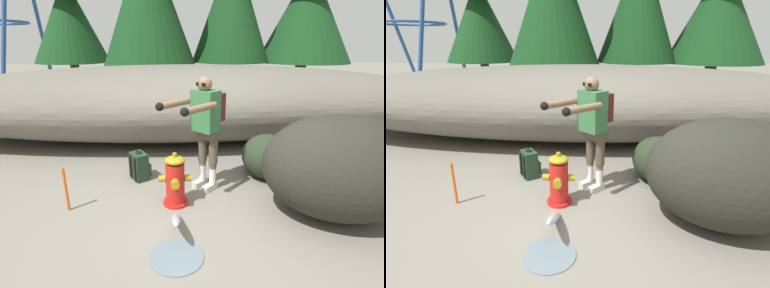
# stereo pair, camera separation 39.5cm
# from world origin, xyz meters

# --- Properties ---
(ground_plane) EXTENTS (56.00, 56.00, 0.04)m
(ground_plane) POSITION_xyz_m (0.00, 0.00, -0.02)
(ground_plane) COLOR slate
(dirt_embankment) EXTENTS (12.49, 3.20, 1.62)m
(dirt_embankment) POSITION_xyz_m (0.00, 3.18, 0.81)
(dirt_embankment) COLOR #666056
(dirt_embankment) RESTS_ON ground_plane
(fire_hydrant) EXTENTS (0.43, 0.38, 0.74)m
(fire_hydrant) POSITION_xyz_m (-0.22, 0.18, 0.34)
(fire_hydrant) COLOR red
(fire_hydrant) RESTS_ON ground_plane
(hydrant_water_jet) EXTENTS (0.56, 1.18, 0.53)m
(hydrant_water_jet) POSITION_xyz_m (-0.22, -0.56, 0.12)
(hydrant_water_jet) COLOR silver
(hydrant_water_jet) RESTS_ON ground_plane
(utility_worker) EXTENTS (0.97, 0.95, 1.66)m
(utility_worker) POSITION_xyz_m (0.21, 0.60, 1.04)
(utility_worker) COLOR beige
(utility_worker) RESTS_ON ground_plane
(spare_backpack) EXTENTS (0.36, 0.36, 0.47)m
(spare_backpack) POSITION_xyz_m (-0.78, 0.98, 0.22)
(spare_backpack) COLOR #1E3823
(spare_backpack) RESTS_ON ground_plane
(boulder_large) EXTENTS (2.13, 1.80, 1.29)m
(boulder_large) POSITION_xyz_m (1.78, -0.18, 0.65)
(boulder_large) COLOR #282821
(boulder_large) RESTS_ON ground_plane
(boulder_mid) EXTENTS (0.86, 0.93, 0.70)m
(boulder_mid) POSITION_xyz_m (1.26, 0.95, 0.35)
(boulder_mid) COLOR #25321E
(boulder_mid) RESTS_ON ground_plane
(pine_tree_far_left) EXTENTS (2.50, 2.50, 5.89)m
(pine_tree_far_left) POSITION_xyz_m (-3.66, 7.44, 3.27)
(pine_tree_far_left) COLOR #47331E
(pine_tree_far_left) RESTS_ON ground_plane
(survey_stake) EXTENTS (0.04, 0.04, 0.60)m
(survey_stake) POSITION_xyz_m (-1.62, 0.10, 0.30)
(survey_stake) COLOR #E55914
(survey_stake) RESTS_ON ground_plane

